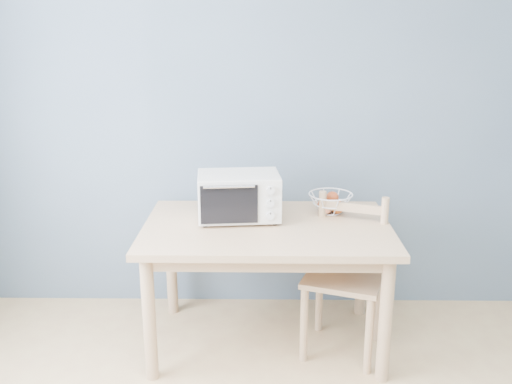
{
  "coord_description": "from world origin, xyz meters",
  "views": [
    {
      "loc": [
        -0.09,
        -1.34,
        1.85
      ],
      "look_at": [
        -0.14,
        1.75,
        0.93
      ],
      "focal_mm": 40.0,
      "sensor_mm": 36.0,
      "label": 1
    }
  ],
  "objects_px": {
    "toaster_oven": "(236,196)",
    "fruit_basket": "(330,203)",
    "dining_table": "(267,241)",
    "dining_chair": "(346,277)"
  },
  "relations": [
    {
      "from": "dining_table",
      "to": "toaster_oven",
      "type": "distance_m",
      "value": 0.32
    },
    {
      "from": "dining_table",
      "to": "dining_chair",
      "type": "bearing_deg",
      "value": -5.11
    },
    {
      "from": "dining_chair",
      "to": "fruit_basket",
      "type": "bearing_deg",
      "value": 125.29
    },
    {
      "from": "toaster_oven",
      "to": "fruit_basket",
      "type": "height_order",
      "value": "toaster_oven"
    },
    {
      "from": "dining_table",
      "to": "toaster_oven",
      "type": "xyz_separation_m",
      "value": [
        -0.18,
        0.09,
        0.25
      ]
    },
    {
      "from": "dining_table",
      "to": "dining_chair",
      "type": "distance_m",
      "value": 0.5
    },
    {
      "from": "dining_chair",
      "to": "toaster_oven",
      "type": "bearing_deg",
      "value": -172.87
    },
    {
      "from": "dining_table",
      "to": "fruit_basket",
      "type": "distance_m",
      "value": 0.47
    },
    {
      "from": "dining_table",
      "to": "fruit_basket",
      "type": "relative_size",
      "value": 4.35
    },
    {
      "from": "dining_table",
      "to": "dining_chair",
      "type": "xyz_separation_m",
      "value": [
        0.45,
        -0.04,
        -0.2
      ]
    }
  ]
}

